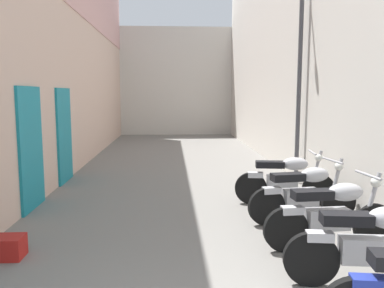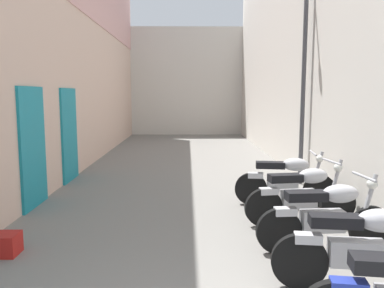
# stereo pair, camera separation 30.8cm
# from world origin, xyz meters

# --- Properties ---
(ground_plane) EXTENTS (34.38, 34.38, 0.00)m
(ground_plane) POSITION_xyz_m (0.00, 7.19, 0.00)
(ground_plane) COLOR slate
(building_left) EXTENTS (0.45, 18.38, 7.59)m
(building_left) POSITION_xyz_m (-2.99, 9.14, 3.82)
(building_left) COLOR beige
(building_left) RESTS_ON ground
(building_right) EXTENTS (0.45, 18.38, 6.83)m
(building_right) POSITION_xyz_m (3.00, 9.19, 3.41)
(building_right) COLOR beige
(building_right) RESTS_ON ground
(building_far_end) EXTENTS (8.59, 2.00, 5.39)m
(building_far_end) POSITION_xyz_m (0.00, 19.38, 2.69)
(building_far_end) COLOR beige
(building_far_end) RESTS_ON ground
(motorcycle_second) EXTENTS (1.85, 0.58, 1.04)m
(motorcycle_second) POSITION_xyz_m (1.86, 2.41, 0.50)
(motorcycle_second) COLOR black
(motorcycle_second) RESTS_ON ground
(motorcycle_third) EXTENTS (1.85, 0.58, 1.04)m
(motorcycle_third) POSITION_xyz_m (1.86, 3.46, 0.50)
(motorcycle_third) COLOR black
(motorcycle_third) RESTS_ON ground
(motorcycle_fourth) EXTENTS (1.84, 0.58, 1.04)m
(motorcycle_fourth) POSITION_xyz_m (1.86, 4.56, 0.50)
(motorcycle_fourth) COLOR black
(motorcycle_fourth) RESTS_ON ground
(motorcycle_fifth) EXTENTS (1.84, 0.58, 1.04)m
(motorcycle_fifth) POSITION_xyz_m (1.86, 5.60, 0.50)
(motorcycle_fifth) COLOR black
(motorcycle_fifth) RESTS_ON ground
(plastic_crate) EXTENTS (0.44, 0.32, 0.28)m
(plastic_crate) POSITION_xyz_m (-2.37, 3.41, 0.14)
(plastic_crate) COLOR red
(plastic_crate) RESTS_ON ground
(street_lamp) EXTENTS (0.79, 0.18, 4.42)m
(street_lamp) POSITION_xyz_m (2.55, 7.37, 2.60)
(street_lamp) COLOR #47474C
(street_lamp) RESTS_ON ground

